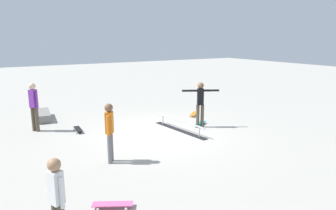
{
  "coord_description": "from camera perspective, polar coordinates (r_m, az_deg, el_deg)",
  "views": [
    {
      "loc": [
        -9.08,
        5.09,
        3.3
      ],
      "look_at": [
        -0.1,
        -0.28,
        1.0
      ],
      "focal_mm": 33.01,
      "sensor_mm": 36.0,
      "label": 1
    }
  ],
  "objects": [
    {
      "name": "loose_skateboard_black",
      "position": [
        11.57,
        -16.27,
        -4.3
      ],
      "size": [
        0.81,
        0.31,
        0.09
      ],
      "rotation": [
        0.0,
        0.0,
        6.2
      ],
      "color": "black",
      "rests_on": "ground_plane"
    },
    {
      "name": "bystander_white_shirt",
      "position": [
        5.29,
        -19.84,
        -15.86
      ],
      "size": [
        0.34,
        0.24,
        1.51
      ],
      "rotation": [
        0.0,
        0.0,
        3.57
      ],
      "color": "brown",
      "rests_on": "ground_plane"
    },
    {
      "name": "bystander_purple_shirt",
      "position": [
        11.89,
        -23.54,
        0.13
      ],
      "size": [
        0.36,
        0.3,
        1.75
      ],
      "rotation": [
        0.0,
        0.0,
        0.64
      ],
      "color": "brown",
      "rests_on": "ground_plane"
    },
    {
      "name": "loose_skateboard_orange",
      "position": [
        13.37,
        4.79,
        -1.62
      ],
      "size": [
        0.68,
        0.73,
        0.09
      ],
      "rotation": [
        0.0,
        0.0,
        5.44
      ],
      "color": "orange",
      "rests_on": "ground_plane"
    },
    {
      "name": "skateboard_main",
      "position": [
        11.9,
        5.99,
        -3.4
      ],
      "size": [
        0.61,
        0.78,
        0.09
      ],
      "rotation": [
        0.0,
        0.0,
        5.29
      ],
      "color": "teal",
      "rests_on": "ground_plane"
    },
    {
      "name": "skate_ledge",
      "position": [
        13.69,
        -22.13,
        -1.81
      ],
      "size": [
        1.67,
        0.73,
        0.32
      ],
      "primitive_type": "cube",
      "rotation": [
        0.0,
        0.0,
        -0.11
      ],
      "color": "gray",
      "rests_on": "ground_plane"
    },
    {
      "name": "loose_skateboard_pink",
      "position": [
        6.49,
        -10.2,
        -17.59
      ],
      "size": [
        0.56,
        0.8,
        0.09
      ],
      "rotation": [
        0.0,
        0.0,
        4.22
      ],
      "color": "#E05993",
      "rests_on": "ground_plane"
    },
    {
      "name": "bystander_orange_shirt",
      "position": [
        8.32,
        -10.73,
        -4.48
      ],
      "size": [
        0.34,
        0.27,
        1.62
      ],
      "rotation": [
        0.0,
        0.0,
        5.7
      ],
      "color": "slate",
      "rests_on": "ground_plane"
    },
    {
      "name": "ground_plane",
      "position": [
        10.92,
        -1.56,
        -5.2
      ],
      "size": [
        60.0,
        60.0,
        0.0
      ],
      "primitive_type": "plane",
      "color": "#ADA89E"
    },
    {
      "name": "skater_main",
      "position": [
        11.45,
        5.99,
        0.67
      ],
      "size": [
        0.7,
        1.25,
        1.7
      ],
      "rotation": [
        0.0,
        0.0,
        4.24
      ],
      "color": "brown",
      "rests_on": "ground_plane"
    },
    {
      "name": "grind_rail",
      "position": [
        11.18,
        2.2,
        -3.89
      ],
      "size": [
        2.71,
        0.57,
        0.39
      ],
      "rotation": [
        0.0,
        0.0,
        0.12
      ],
      "color": "black",
      "rests_on": "ground_plane"
    }
  ]
}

